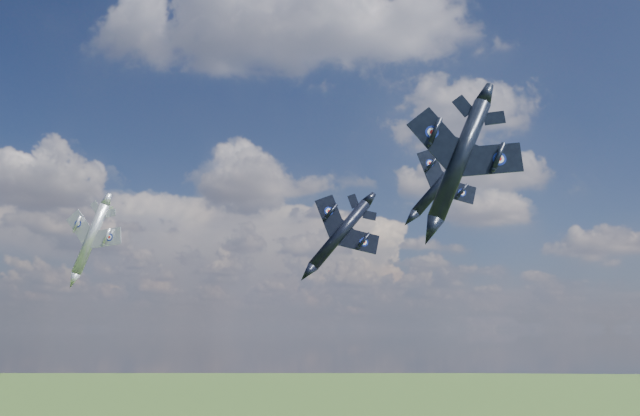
# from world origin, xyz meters

# --- Properties ---
(jet_lead_navy) EXTENTS (12.74, 15.54, 8.31)m
(jet_lead_navy) POSITION_xyz_m (1.19, 18.83, 79.08)
(jet_lead_navy) COLOR black
(jet_right_navy) EXTENTS (11.37, 14.80, 6.72)m
(jet_right_navy) POSITION_xyz_m (12.09, -3.12, 81.54)
(jet_right_navy) COLOR black
(jet_high_navy) EXTENTS (13.07, 16.45, 9.13)m
(jet_high_navy) POSITION_xyz_m (13.78, 30.13, 87.24)
(jet_high_navy) COLOR black
(jet_left_silver) EXTENTS (11.75, 14.43, 5.97)m
(jet_left_silver) POSITION_xyz_m (-30.88, 23.86, 79.75)
(jet_left_silver) COLOR #92969C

